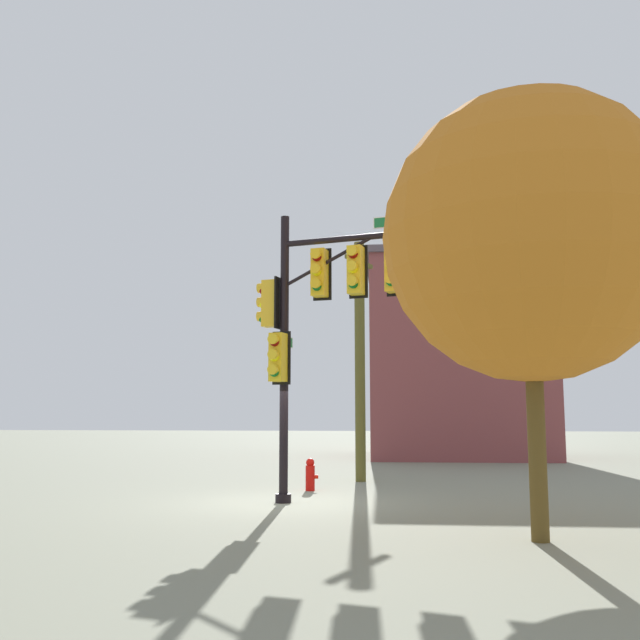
{
  "coord_description": "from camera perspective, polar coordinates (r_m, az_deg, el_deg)",
  "views": [
    {
      "loc": [
        2.28,
        -16.26,
        2.04
      ],
      "look_at": [
        0.81,
        0.19,
        4.17
      ],
      "focal_mm": 39.91,
      "sensor_mm": 36.0,
      "label": 1
    }
  ],
  "objects": [
    {
      "name": "brick_building",
      "position": [
        33.3,
        10.83,
        -2.96
      ],
      "size": [
        8.07,
        7.54,
        9.01
      ],
      "color": "brown",
      "rests_on": "ground_plane"
    },
    {
      "name": "fire_hydrant",
      "position": [
        18.91,
        -0.78,
        -12.29
      ],
      "size": [
        0.33,
        0.24,
        0.83
      ],
      "color": "red",
      "rests_on": "ground_plane"
    },
    {
      "name": "signal_pole_assembly",
      "position": [
        16.01,
        2.15,
        1.93
      ],
      "size": [
        5.34,
        1.98,
        6.63
      ],
      "color": "black",
      "rests_on": "ground_plane"
    },
    {
      "name": "tree_near",
      "position": [
        12.41,
        16.41,
        6.42
      ],
      "size": [
        4.87,
        4.87,
        7.37
      ],
      "color": "brown",
      "rests_on": "ground_plane"
    },
    {
      "name": "utility_pole",
      "position": [
        21.4,
        3.22,
        -2.88
      ],
      "size": [
        0.81,
        1.71,
        7.18
      ],
      "color": "brown",
      "rests_on": "ground_plane"
    },
    {
      "name": "ground_plane",
      "position": [
        16.54,
        -2.96,
        -14.43
      ],
      "size": [
        120.0,
        120.0,
        0.0
      ],
      "primitive_type": "plane",
      "color": "gray"
    }
  ]
}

